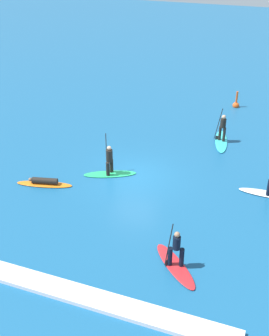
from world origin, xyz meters
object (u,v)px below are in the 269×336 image
(surfer_on_red_board, at_px, (175,259))
(surfer_on_orange_board, at_px, (44,182))
(marker_buoy, at_px, (236,104))
(surfer_on_green_board, at_px, (110,167))
(surfer_on_teal_board, at_px, (222,136))

(surfer_on_red_board, bearing_deg, surfer_on_orange_board, 21.95)
(surfer_on_red_board, distance_m, marker_buoy, 18.43)
(surfer_on_green_board, height_order, surfer_on_orange_board, surfer_on_green_board)
(surfer_on_teal_board, xyz_separation_m, marker_buoy, (-0.10, 6.38, -0.21))
(surfer_on_red_board, xyz_separation_m, surfer_on_orange_board, (-8.17, 3.60, -0.25))
(surfer_on_teal_board, height_order, surfer_on_orange_board, surfer_on_teal_board)
(surfer_on_teal_board, relative_size, marker_buoy, 2.51)
(surfer_on_green_board, bearing_deg, surfer_on_orange_board, 13.30)
(surfer_on_teal_board, xyz_separation_m, surfer_on_red_board, (0.43, -12.05, -0.02))
(marker_buoy, bearing_deg, surfer_on_orange_board, -117.25)
(surfer_on_orange_board, bearing_deg, surfer_on_green_board, -155.43)
(surfer_on_orange_board, bearing_deg, marker_buoy, -131.14)
(surfer_on_orange_board, bearing_deg, surfer_on_red_board, 142.34)
(surfer_on_red_board, distance_m, surfer_on_orange_board, 8.93)
(surfer_on_red_board, bearing_deg, surfer_on_green_board, -1.52)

